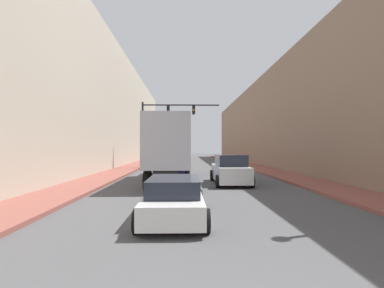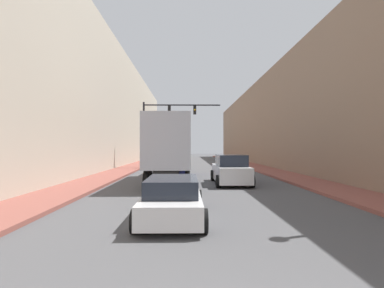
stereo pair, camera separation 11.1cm
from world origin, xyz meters
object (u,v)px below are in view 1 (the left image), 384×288
at_px(sedan_car, 174,198).
at_px(traffic_signal_gantry, 161,122).
at_px(suv_car, 230,170).
at_px(semi_truck, 171,147).

height_order(sedan_car, traffic_signal_gantry, traffic_signal_gantry).
relative_size(suv_car, traffic_signal_gantry, 0.60).
bearing_deg(suv_car, semi_truck, 152.65).
distance_m(semi_truck, traffic_signal_gantry, 11.24).
height_order(sedan_car, suv_car, suv_car).
distance_m(suv_car, traffic_signal_gantry, 14.32).
xyz_separation_m(sedan_car, suv_car, (3.09, 8.66, 0.21)).
bearing_deg(traffic_signal_gantry, sedan_car, -84.40).
height_order(semi_truck, sedan_car, semi_truck).
bearing_deg(sedan_car, suv_car, 70.35).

